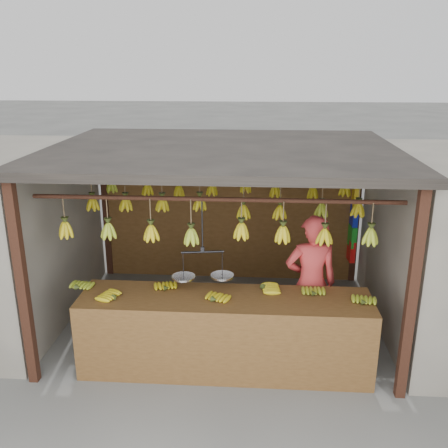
{
  "coord_description": "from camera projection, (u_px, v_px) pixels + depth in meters",
  "views": [
    {
      "loc": [
        0.44,
        -6.12,
        3.39
      ],
      "look_at": [
        0.0,
        0.3,
        1.3
      ],
      "focal_mm": 40.0,
      "sensor_mm": 36.0,
      "label": 1
    }
  ],
  "objects": [
    {
      "name": "hanging_bananas",
      "position": [
        222.0,
        208.0,
        6.39
      ],
      "size": [
        3.62,
        2.25,
        0.39
      ],
      "color": "#B9A413",
      "rests_on": "ground"
    },
    {
      "name": "balance_scale",
      "position": [
        203.0,
        272.0,
        5.59
      ],
      "size": [
        0.69,
        0.32,
        0.92
      ],
      "color": "black",
      "rests_on": "ground"
    },
    {
      "name": "bag_bundles",
      "position": [
        353.0,
        225.0,
        7.73
      ],
      "size": [
        0.08,
        0.26,
        1.2
      ],
      "color": "yellow",
      "rests_on": "ground"
    },
    {
      "name": "counter",
      "position": [
        224.0,
        318.0,
        5.5
      ],
      "size": [
        3.44,
        0.75,
        0.96
      ],
      "color": "#57381A",
      "rests_on": "ground"
    },
    {
      "name": "vendor",
      "position": [
        311.0,
        284.0,
        5.98
      ],
      "size": [
        0.67,
        0.48,
        1.72
      ],
      "primitive_type": "imported",
      "rotation": [
        0.0,
        0.0,
        3.25
      ],
      "color": "#BF3333",
      "rests_on": "ground"
    },
    {
      "name": "stall",
      "position": [
        224.0,
        175.0,
        6.59
      ],
      "size": [
        4.3,
        3.3,
        2.4
      ],
      "color": "black",
      "rests_on": "ground"
    },
    {
      "name": "ground",
      "position": [
        223.0,
        320.0,
        6.88
      ],
      "size": [
        80.0,
        80.0,
        0.0
      ],
      "primitive_type": "plane",
      "color": "#5B5B57"
    }
  ]
}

